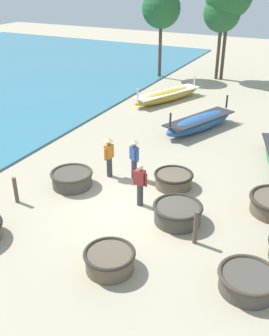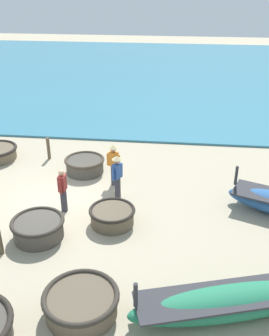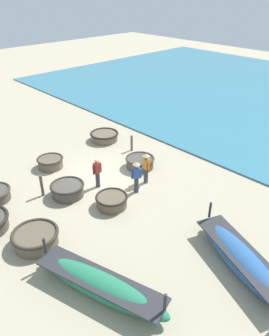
# 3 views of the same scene
# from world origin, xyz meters

# --- Properties ---
(ground_plane) EXTENTS (80.00, 80.00, 0.00)m
(ground_plane) POSITION_xyz_m (0.00, 0.00, 0.00)
(ground_plane) COLOR tan
(sea) EXTENTS (28.00, 52.00, 0.10)m
(sea) POSITION_xyz_m (-19.86, 4.00, 0.05)
(sea) COLOR teal
(sea) RESTS_ON ground
(coracle_front_right) EXTENTS (1.85, 1.85, 0.61)m
(coracle_front_right) POSITION_xyz_m (4.72, 2.01, 0.33)
(coracle_front_right) COLOR brown
(coracle_front_right) RESTS_ON ground
(coracle_center) EXTENTS (1.62, 1.62, 0.61)m
(coracle_center) POSITION_xyz_m (-2.54, 0.42, 0.33)
(coracle_center) COLOR #4C473F
(coracle_center) RESTS_ON ground
(coracle_far_left) EXTENTS (1.50, 1.50, 0.57)m
(coracle_far_left) POSITION_xyz_m (0.93, 2.13, 0.31)
(coracle_far_left) COLOR brown
(coracle_far_left) RESTS_ON ground
(coracle_beside_post) EXTENTS (1.64, 1.64, 0.63)m
(coracle_beside_post) POSITION_xyz_m (1.91, -0.01, 0.34)
(coracle_beside_post) COLOR #4C473F
(coracle_beside_post) RESTS_ON ground
(long_boat_green_hull) EXTENTS (2.39, 5.14, 1.32)m
(long_boat_green_hull) POSITION_xyz_m (4.33, 5.57, 0.38)
(long_boat_green_hull) COLOR #237551
(long_boat_green_hull) RESTS_ON ground
(fisherman_standing_right) EXTENTS (0.36, 0.52, 1.67)m
(fisherman_standing_right) POSITION_xyz_m (-1.66, 1.76, 0.96)
(fisherman_standing_right) COLOR #383842
(fisherman_standing_right) RESTS_ON ground
(fisherman_standing_left) EXTENTS (0.53, 0.22, 1.57)m
(fisherman_standing_left) POSITION_xyz_m (0.36, 0.37, 0.84)
(fisherman_standing_left) COLOR #383842
(fisherman_standing_left) RESTS_ON ground
(fisherman_crouching) EXTENTS (0.47, 0.36, 1.67)m
(fisherman_crouching) POSITION_xyz_m (-0.70, 2.05, 0.96)
(fisherman_crouching) COLOR #383842
(fisherman_crouching) RESTS_ON ground
(mooring_post_shoreline) EXTENTS (0.14, 0.14, 0.98)m
(mooring_post_shoreline) POSITION_xyz_m (-3.64, -1.42, 0.49)
(mooring_post_shoreline) COLOR brown
(mooring_post_shoreline) RESTS_ON ground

